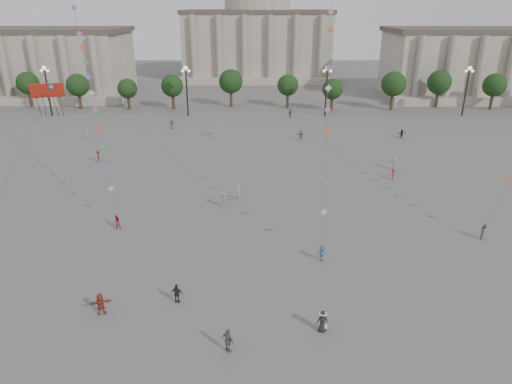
{
  "coord_description": "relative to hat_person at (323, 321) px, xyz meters",
  "views": [
    {
      "loc": [
        0.38,
        -28.91,
        22.44
      ],
      "look_at": [
        0.18,
        12.0,
        5.66
      ],
      "focal_mm": 32.0,
      "sensor_mm": 36.0,
      "label": 1
    }
  ],
  "objects": [
    {
      "name": "dragon_kite",
      "position": [
        -19.48,
        4.23,
        15.25
      ],
      "size": [
        4.59,
        4.64,
        18.69
      ],
      "color": "red",
      "rests_on": "ground"
    },
    {
      "name": "kite_flyer_0",
      "position": [
        -20.06,
        16.82,
        -0.12
      ],
      "size": [
        0.95,
        0.88,
        1.56
      ],
      "primitive_type": "imported",
      "rotation": [
        0.0,
        0.0,
        3.64
      ],
      "color": "maroon",
      "rests_on": "ground"
    },
    {
      "name": "lamp_post_far_east",
      "position": [
        39.84,
        71.45,
        6.45
      ],
      "size": [
        2.0,
        0.9,
        10.65
      ],
      "color": "#262628",
      "rests_on": "ground"
    },
    {
      "name": "tourist_2",
      "position": [
        -17.02,
        1.97,
        0.01
      ],
      "size": [
        1.78,
        1.01,
        1.83
      ],
      "primitive_type": "imported",
      "rotation": [
        0.0,
        0.0,
        3.44
      ],
      "color": "#983A29",
      "rests_on": "ground"
    },
    {
      "name": "person_crowd_10",
      "position": [
        -35.73,
        52.95,
        -0.1
      ],
      "size": [
        0.67,
        0.7,
        1.61
      ],
      "primitive_type": "imported",
      "rotation": [
        0.0,
        0.0,
        2.27
      ],
      "color": "#B9B8B4",
      "rests_on": "ground"
    },
    {
      "name": "ground",
      "position": [
        -5.16,
        1.45,
        -0.9
      ],
      "size": [
        360.0,
        360.0,
        0.0
      ],
      "primitive_type": "plane",
      "color": "#5A5855",
      "rests_on": "ground"
    },
    {
      "name": "tourist_1",
      "position": [
        -11.32,
        3.46,
        -0.05
      ],
      "size": [
        1.05,
        0.57,
        1.71
      ],
      "primitive_type": "imported",
      "rotation": [
        0.0,
        0.0,
        2.98
      ],
      "color": "#222227",
      "rests_on": "ground"
    },
    {
      "name": "hall_central",
      "position": [
        -5.16,
        130.67,
        13.33
      ],
      "size": [
        48.3,
        34.3,
        35.5
      ],
      "color": "gray",
      "rests_on": "ground"
    },
    {
      "name": "person_crowd_9",
      "position": [
        21.39,
        53.4,
        -0.09
      ],
      "size": [
        1.57,
        0.77,
        1.62
      ],
      "primitive_type": "imported",
      "rotation": [
        0.0,
        0.0,
        0.2
      ],
      "color": "black",
      "rests_on": "ground"
    },
    {
      "name": "person_crowd_12",
      "position": [
        2.94,
        52.13,
        0.0
      ],
      "size": [
        1.76,
        1.02,
        1.81
      ],
      "primitive_type": "imported",
      "rotation": [
        0.0,
        0.0,
        2.83
      ],
      "color": "slate",
      "rests_on": "ground"
    },
    {
      "name": "kite_flyer_2",
      "position": [
        18.55,
        14.54,
        -0.07
      ],
      "size": [
        1.0,
        1.03,
        1.67
      ],
      "primitive_type": "imported",
      "rotation": [
        0.0,
        0.0,
        0.92
      ],
      "color": "slate",
      "rests_on": "ground"
    },
    {
      "name": "person_crowd_4",
      "position": [
        -13.49,
        54.64,
        0.02
      ],
      "size": [
        1.71,
        1.46,
        1.85
      ],
      "primitive_type": "imported",
      "rotation": [
        0.0,
        0.0,
        3.78
      ],
      "color": "silver",
      "rests_on": "ground"
    },
    {
      "name": "person_crowd_0",
      "position": [
        2.09,
        69.45,
        0.01
      ],
      "size": [
        1.14,
        0.98,
        1.83
      ],
      "primitive_type": "imported",
      "rotation": [
        0.0,
        0.0,
        0.6
      ],
      "color": "#36497B",
      "rests_on": "ground"
    },
    {
      "name": "kite_train_west",
      "position": [
        -28.32,
        35.16,
        20.63
      ],
      "size": [
        15.94,
        33.97,
        52.77
      ],
      "color": "#3F3F3F",
      "rests_on": "ground"
    },
    {
      "name": "lamp_post_mid_west",
      "position": [
        -20.16,
        71.45,
        6.45
      ],
      "size": [
        2.0,
        0.9,
        10.65
      ],
      "color": "#262628",
      "rests_on": "ground"
    },
    {
      "name": "lamp_post_mid_east",
      "position": [
        9.84,
        71.45,
        6.45
      ],
      "size": [
        2.0,
        0.9,
        10.65
      ],
      "color": "#262628",
      "rests_on": "ground"
    },
    {
      "name": "hat_person",
      "position": [
        0.0,
        0.0,
        0.0
      ],
      "size": [
        0.91,
        0.65,
        1.73
      ],
      "color": "black",
      "rests_on": "ground"
    },
    {
      "name": "person_crowd_7",
      "position": [
        15.22,
        36.16,
        0.03
      ],
      "size": [
        1.6,
        1.64,
        1.87
      ],
      "primitive_type": "imported",
      "rotation": [
        0.0,
        0.0,
        2.33
      ],
      "color": "silver",
      "rests_on": "ground"
    },
    {
      "name": "tree_row",
      "position": [
        -5.16,
        79.45,
        4.49
      ],
      "size": [
        137.12,
        5.12,
        8.0
      ],
      "color": "#34221A",
      "rests_on": "ground"
    },
    {
      "name": "person_crowd_8",
      "position": [
        13.96,
        31.94,
        -0.12
      ],
      "size": [
        1.09,
        1.16,
        1.57
      ],
      "primitive_type": "imported",
      "rotation": [
        0.0,
        0.0,
        0.89
      ],
      "color": "maroon",
      "rests_on": "ground"
    },
    {
      "name": "person_crowd_6",
      "position": [
        -8.9,
        22.5,
        0.06
      ],
      "size": [
        1.38,
        1.01,
        1.92
      ],
      "primitive_type": "imported",
      "rotation": [
        0.0,
        0.0,
        0.26
      ],
      "color": "slate",
      "rests_on": "ground"
    },
    {
      "name": "kite_flyer_1",
      "position": [
        1.26,
        10.07,
        -0.11
      ],
      "size": [
        1.16,
        0.89,
        1.59
      ],
      "primitive_type": "imported",
      "rotation": [
        0.0,
        0.0,
        0.32
      ],
      "color": "navy",
      "rests_on": "ground"
    },
    {
      "name": "lamp_post_far_west",
      "position": [
        -50.16,
        71.45,
        6.45
      ],
      "size": [
        2.0,
        0.9,
        10.65
      ],
      "color": "#262628",
      "rests_on": "ground"
    },
    {
      "name": "tourist_3",
      "position": [
        -6.82,
        -2.2,
        0.05
      ],
      "size": [
        1.14,
        1.08,
        1.9
      ],
      "primitive_type": "imported",
      "rotation": [
        0.0,
        0.0,
        2.42
      ],
      "color": "slate",
      "rests_on": "ground"
    },
    {
      "name": "person_crowd_17",
      "position": [
        -29.41,
        39.58,
        0.02
      ],
      "size": [
        1.17,
        1.38,
        1.85
      ],
      "primitive_type": "imported",
      "rotation": [
        0.0,
        0.0,
        2.06
      ],
      "color": "maroon",
      "rests_on": "ground"
    },
    {
      "name": "person_crowd_13",
      "position": [
        -7.18,
        24.76,
        0.06
      ],
      "size": [
        0.75,
        0.84,
        1.93
      ],
      "primitive_type": "imported",
      "rotation": [
        0.0,
        0.0,
        2.1
      ],
      "color": "#B0B1AC",
      "rests_on": "ground"
    },
    {
      "name": "person_crowd_16",
      "position": [
        -21.7,
        59.87,
        0.07
      ],
      "size": [
        1.2,
        0.64,
        1.94
      ],
      "primitive_type": "imported",
      "rotation": [
        0.0,
        0.0,
        6.13
      ],
      "color": "slate",
      "rests_on": "ground"
    }
  ]
}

